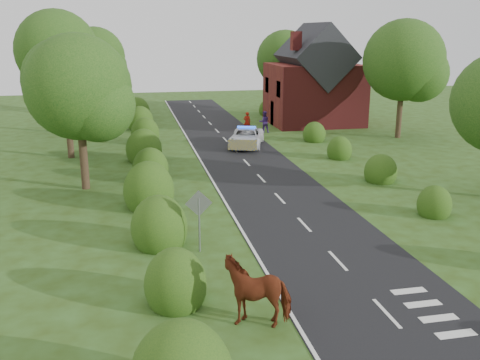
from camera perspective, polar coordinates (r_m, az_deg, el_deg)
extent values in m
plane|color=#304512|center=(20.81, 10.38, -8.51)|extent=(120.00, 120.00, 0.00)
cube|color=black|center=(34.40, 1.07, 1.46)|extent=(6.00, 70.00, 0.02)
cube|color=white|center=(17.56, 15.37, -13.53)|extent=(0.12, 1.80, 0.01)
cube|color=white|center=(20.80, 10.39, -8.45)|extent=(0.12, 1.80, 0.01)
cube|color=white|center=(24.26, 6.87, -4.73)|extent=(0.12, 1.80, 0.01)
cube|color=white|center=(27.87, 4.27, -1.95)|extent=(0.12, 1.80, 0.01)
cube|color=white|center=(31.57, 2.28, 0.19)|extent=(0.12, 1.80, 0.01)
cube|color=white|center=(35.34, 0.71, 1.88)|extent=(0.12, 1.80, 0.01)
cube|color=white|center=(39.16, -0.56, 3.23)|extent=(0.12, 1.80, 0.01)
cube|color=white|center=(43.00, -1.60, 4.35)|extent=(0.12, 1.80, 0.01)
cube|color=white|center=(46.88, -2.48, 5.28)|extent=(0.12, 1.80, 0.01)
cube|color=white|center=(50.77, -3.22, 6.07)|extent=(0.12, 1.80, 0.01)
cube|color=white|center=(54.68, -3.86, 6.74)|extent=(0.12, 1.80, 0.01)
cube|color=white|center=(58.60, -4.41, 7.33)|extent=(0.12, 1.80, 0.01)
cube|color=white|center=(62.53, -4.90, 7.84)|extent=(0.12, 1.80, 0.01)
cube|color=white|center=(66.47, -5.33, 8.29)|extent=(0.12, 1.80, 0.01)
cube|color=white|center=(33.89, -3.72, 1.24)|extent=(0.12, 70.00, 0.01)
cube|color=white|center=(17.12, 22.04, -14.99)|extent=(1.20, 0.35, 0.01)
cube|color=white|center=(17.76, 20.42, -13.64)|extent=(1.20, 0.35, 0.01)
cube|color=white|center=(18.43, 18.92, -12.39)|extent=(1.20, 0.35, 0.01)
cube|color=white|center=(19.11, 17.55, -11.21)|extent=(1.20, 0.35, 0.01)
ellipsoid|color=#214815|center=(17.38, -6.90, -11.00)|extent=(2.00, 2.10, 2.40)
ellipsoid|color=#214815|center=(21.92, -8.60, -5.06)|extent=(2.30, 2.41, 2.70)
ellipsoid|color=#214815|center=(26.63, -9.70, -1.18)|extent=(2.50, 2.62, 3.00)
ellipsoid|color=#214815|center=(31.49, -9.53, 1.19)|extent=(2.10, 2.20, 2.50)
ellipsoid|color=#214815|center=(36.34, -10.21, 3.21)|extent=(2.40, 2.52, 2.80)
ellipsoid|color=#214815|center=(42.24, -10.08, 4.86)|extent=(2.20, 2.31, 2.60)
ellipsoid|color=#214815|center=(48.14, -10.58, 6.17)|extent=(2.30, 2.41, 2.70)
ellipsoid|color=#214815|center=(54.06, -10.87, 7.20)|extent=(2.40, 2.52, 2.80)
ellipsoid|color=#214815|center=(26.78, 20.02, -2.51)|extent=(1.60, 1.68, 1.90)
ellipsoid|color=#214815|center=(31.87, 14.77, 0.85)|extent=(1.90, 2.00, 2.10)
ellipsoid|color=#214815|center=(37.14, 10.56, 3.12)|extent=(1.70, 1.78, 2.00)
ellipsoid|color=#214815|center=(42.73, 7.92, 4.85)|extent=(1.80, 1.89, 2.00)
ellipsoid|color=#214815|center=(55.88, 2.90, 7.50)|extent=(1.70, 1.78, 2.00)
cylinder|color=#332316|center=(30.32, -16.37, 2.72)|extent=(0.44, 0.44, 3.96)
sphere|color=#134111|center=(29.76, -16.90, 9.48)|extent=(5.60, 5.60, 5.60)
sphere|color=#4C6A22|center=(29.24, -14.92, 7.75)|extent=(3.92, 3.92, 3.92)
cylinder|color=#332316|center=(38.30, -17.76, 5.02)|extent=(0.44, 0.44, 3.74)
sphere|color=#134111|center=(37.86, -18.19, 10.08)|extent=(5.60, 5.60, 5.60)
sphere|color=#4C6A22|center=(37.30, -16.66, 8.82)|extent=(3.92, 3.92, 3.92)
cylinder|color=#332316|center=(48.21, -18.49, 7.67)|extent=(0.44, 0.44, 4.84)
sphere|color=#134111|center=(47.86, -18.95, 12.88)|extent=(6.80, 6.80, 6.80)
sphere|color=#4C6A22|center=(47.11, -17.46, 11.63)|extent=(4.76, 4.76, 4.76)
cylinder|color=#332316|center=(57.94, -14.93, 8.82)|extent=(0.44, 0.44, 4.18)
sphere|color=#134111|center=(57.65, -15.20, 12.57)|extent=(6.00, 6.00, 6.00)
sphere|color=#4C6A22|center=(57.06, -14.09, 11.66)|extent=(4.20, 4.20, 4.20)
cylinder|color=#332316|center=(45.39, 16.66, 7.09)|extent=(0.44, 0.44, 4.40)
sphere|color=#134111|center=(45.02, 17.06, 12.12)|extent=(6.40, 6.40, 6.40)
sphere|color=#4C6A22|center=(45.07, 18.62, 10.72)|extent=(4.48, 4.48, 4.48)
cylinder|color=#332316|center=(58.26, 4.73, 9.21)|extent=(0.44, 0.44, 3.96)
sphere|color=#134111|center=(57.97, 4.82, 12.75)|extent=(6.00, 6.00, 6.00)
sphere|color=#4C6A22|center=(57.76, 5.99, 11.82)|extent=(4.20, 4.20, 4.20)
cylinder|color=gray|center=(20.98, -4.37, -4.84)|extent=(0.08, 0.08, 2.20)
cube|color=gray|center=(20.69, -4.42, -2.50)|extent=(1.06, 0.04, 1.06)
cube|color=maroon|center=(50.76, 7.88, 9.05)|extent=(8.00, 7.00, 5.50)
cube|color=black|center=(50.50, 8.03, 12.95)|extent=(5.94, 7.40, 5.94)
cube|color=maroon|center=(47.76, 6.00, 14.55)|extent=(0.80, 0.80, 1.60)
imported|color=#5A250B|center=(16.34, 1.86, -11.99)|extent=(2.61, 1.78, 1.69)
imported|color=silver|center=(40.37, 0.69, 4.58)|extent=(3.78, 5.45, 1.38)
cube|color=yellow|center=(37.94, 0.26, 3.75)|extent=(1.97, 0.73, 0.76)
cube|color=blue|center=(40.23, 0.69, 5.66)|extent=(1.39, 0.71, 0.14)
imported|color=#97150B|center=(46.38, 0.76, 6.22)|extent=(0.64, 0.44, 1.71)
imported|color=#412370|center=(45.97, 2.59, 6.21)|extent=(0.91, 0.72, 1.84)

